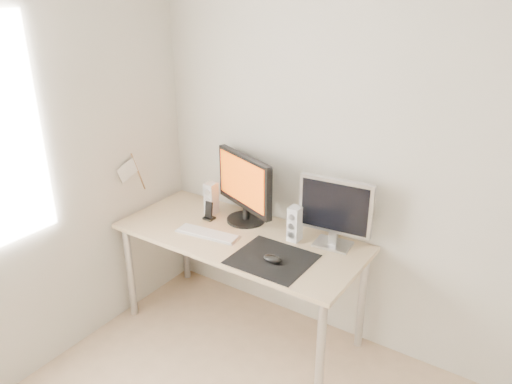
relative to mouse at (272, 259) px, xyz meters
The scene contains 11 objects.
wall_back 0.94m from the mouse, 42.92° to the left, with size 3.50×3.50×0.00m, color silver.
mousepad 0.04m from the mouse, 123.69° to the left, with size 0.45×0.40×0.00m, color black.
mouse is the anchor object (origin of this frame).
desk 0.40m from the mouse, 154.10° to the left, with size 1.60×0.70×0.73m.
main_monitor 0.61m from the mouse, 141.23° to the left, with size 0.53×0.34×0.47m.
second_monitor 0.48m from the mouse, 61.78° to the left, with size 0.45×0.18×0.43m.
speaker_left 0.78m from the mouse, 155.16° to the left, with size 0.07×0.09×0.22m.
speaker_right 0.32m from the mouse, 95.44° to the left, with size 0.07×0.09×0.22m.
keyboard 0.53m from the mouse, behind, with size 0.43×0.17×0.02m.
phone_dock 0.70m from the mouse, 159.93° to the left, with size 0.07×0.06×0.13m.
pennant 1.18m from the mouse, behind, with size 0.01×0.23×0.29m.
Camera 1 is at (0.71, -0.90, 2.23)m, focal length 35.00 mm.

